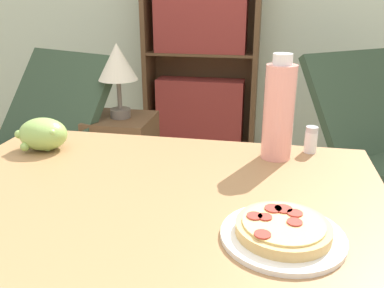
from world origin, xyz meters
TOP-DOWN VIEW (x-y plane):
  - dining_table at (0.07, 0.04)m, footprint 1.03×0.89m
  - pizza_on_plate at (0.35, -0.01)m, footprint 0.22×0.22m
  - grape_bunch at (-0.30, 0.32)m, footprint 0.14×0.11m
  - drink_bottle at (0.34, 0.38)m, footprint 0.08×0.08m
  - salt_shaker at (0.43, 0.44)m, footprint 0.03×0.03m
  - lounge_chair_near at (-0.93, 1.22)m, footprint 0.88×0.95m
  - lounge_chair_far at (0.94, 1.61)m, footprint 0.94×1.01m
  - bookshelf at (-0.23, 2.46)m, footprint 0.87×0.28m
  - side_table at (-0.48, 1.37)m, footprint 0.34×0.34m
  - table_lamp at (-0.48, 1.37)m, footprint 0.21×0.21m

SIDE VIEW (x-z plane):
  - side_table at x=-0.48m, z-range 0.00..0.56m
  - lounge_chair_near at x=-0.93m, z-range -0.15..0.73m
  - lounge_chair_far at x=0.94m, z-range -0.15..0.73m
  - dining_table at x=0.07m, z-range 0.27..1.05m
  - bookshelf at x=-0.23m, z-range -0.07..1.46m
  - pizza_on_plate at x=0.35m, z-range 0.77..0.81m
  - salt_shaker at x=0.43m, z-range 0.78..0.85m
  - grape_bunch at x=-0.30m, z-range 0.78..0.87m
  - table_lamp at x=-0.48m, z-range 0.64..1.04m
  - drink_bottle at x=0.34m, z-range 0.77..1.04m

